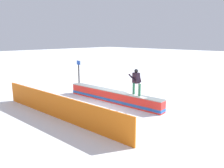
# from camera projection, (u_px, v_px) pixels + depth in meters

# --- Properties ---
(ground_plane) EXTENTS (120.00, 120.00, 0.00)m
(ground_plane) POSITION_uv_depth(u_px,v_px,m) (113.00, 102.00, 13.39)
(ground_plane) COLOR white
(grind_box) EXTENTS (6.87, 0.98, 0.71)m
(grind_box) POSITION_uv_depth(u_px,v_px,m) (113.00, 97.00, 13.32)
(grind_box) COLOR red
(grind_box) RESTS_ON ground_plane
(snowboarder) EXTENTS (1.59, 0.65, 1.48)m
(snowboarder) POSITION_uv_depth(u_px,v_px,m) (136.00, 81.00, 12.00)
(snowboarder) COLOR silver
(snowboarder) RESTS_ON grind_box
(safety_fence) EXTENTS (9.15, 0.59, 1.17)m
(safety_fence) POSITION_uv_depth(u_px,v_px,m) (57.00, 107.00, 10.55)
(safety_fence) COLOR orange
(safety_fence) RESTS_ON ground_plane
(trail_marker) EXTENTS (0.40, 0.10, 2.19)m
(trail_marker) POSITION_uv_depth(u_px,v_px,m) (79.00, 74.00, 16.38)
(trail_marker) COLOR #262628
(trail_marker) RESTS_ON ground_plane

